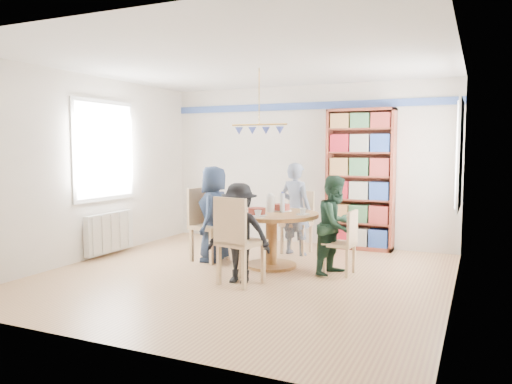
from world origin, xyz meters
The scene contains 14 objects.
ground centered at (0.00, 0.00, 0.00)m, with size 5.00×5.00×0.00m, color tan.
room_shell centered at (-0.26, 0.87, 1.65)m, with size 5.00×5.00×5.00m.
radiator centered at (-2.42, 0.30, 0.35)m, with size 0.12×1.00×0.60m.
dining_table centered at (0.13, 0.62, 0.56)m, with size 1.30×1.30×0.75m.
chair_left centered at (-0.91, 0.61, 0.58)m, with size 0.55×0.55×1.06m.
chair_right centered at (1.17, 0.60, 0.46)m, with size 0.39×0.39×0.84m.
chair_far centered at (0.15, 1.69, 0.53)m, with size 0.44×0.44×0.96m.
chair_near centered at (0.12, -0.42, 0.58)m, with size 0.56×0.56×1.06m.
person_left centered at (-0.76, 0.61, 0.69)m, with size 0.67×0.44×1.38m, color #182235.
person_right centered at (1.05, 0.58, 0.64)m, with size 0.62×0.49×1.29m, color #183121.
person_far centered at (0.17, 1.51, 0.71)m, with size 0.52×0.34×1.42m, color gray.
person_near centered at (0.09, -0.29, 0.61)m, with size 0.79×0.45×1.22m, color black.
bookshelf centered at (0.97, 2.34, 1.11)m, with size 1.08×0.32×2.26m.
tableware centered at (0.11, 0.64, 0.81)m, with size 1.10×1.10×0.29m.
Camera 1 is at (2.73, -5.66, 1.63)m, focal length 35.00 mm.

